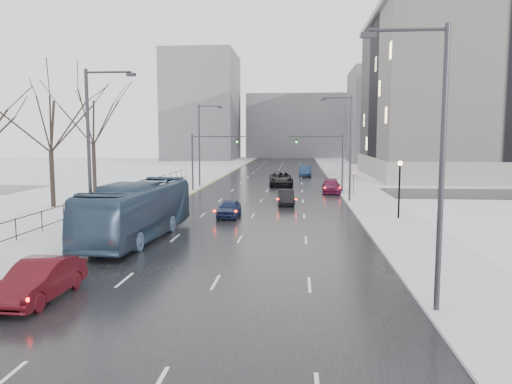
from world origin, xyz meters
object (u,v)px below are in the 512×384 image
(tree_park_d, at_px, (54,208))
(sedan_left_near, at_px, (39,280))
(streetlight_r_near, at_px, (436,155))
(sedan_center_near, at_px, (229,208))
(tree_park_e, at_px, (95,195))
(streetlight_l_far, at_px, (201,141))
(sedan_right_near, at_px, (286,197))
(bus, at_px, (138,210))
(lamppost_r_mid, at_px, (400,181))
(streetlight_r_mid, at_px, (348,143))
(mast_signal_right, at_px, (333,156))
(sedan_right_distant, at_px, (305,171))
(no_uturn_sign, at_px, (354,175))
(sedan_right_cross, at_px, (281,179))
(streetlight_l_near, at_px, (93,147))
(mast_signal_left, at_px, (202,155))
(sedan_right_far, at_px, (331,186))

(tree_park_d, relative_size, sedan_left_near, 2.67)
(streetlight_r_near, height_order, sedan_center_near, streetlight_r_near)
(tree_park_e, distance_m, streetlight_l_far, 14.01)
(sedan_right_near, bearing_deg, bus, -122.68)
(lamppost_r_mid, bearing_deg, sedan_right_near, 138.90)
(streetlight_r_near, height_order, streetlight_l_far, same)
(streetlight_r_mid, xyz_separation_m, mast_signal_right, (-0.84, 8.00, -1.51))
(lamppost_r_mid, height_order, sedan_center_near, lamppost_r_mid)
(bus, relative_size, sedan_right_distant, 2.42)
(no_uturn_sign, relative_size, sedan_right_distant, 0.53)
(tree_park_d, distance_m, no_uturn_sign, 28.88)
(sedan_center_near, distance_m, sedan_right_cross, 24.85)
(streetlight_l_far, bearing_deg, lamppost_r_mid, -48.94)
(streetlight_l_near, distance_m, sedan_center_near, 12.98)
(streetlight_l_near, distance_m, sedan_right_cross, 36.41)
(streetlight_l_far, distance_m, sedan_right_near, 18.62)
(streetlight_l_far, distance_m, no_uturn_sign, 19.41)
(mast_signal_right, xyz_separation_m, sedan_right_cross, (-5.95, 6.82, -3.21))
(tree_park_d, height_order, streetlight_l_far, streetlight_l_far)
(tree_park_d, distance_m, mast_signal_right, 29.05)
(sedan_center_near, bearing_deg, bus, -116.17)
(streetlight_r_mid, xyz_separation_m, sedan_right_near, (-5.75, -2.51, -4.91))
(mast_signal_right, relative_size, no_uturn_sign, 2.41)
(lamppost_r_mid, height_order, sedan_right_near, lamppost_r_mid)
(streetlight_l_near, height_order, mast_signal_left, streetlight_l_near)
(sedan_center_near, relative_size, sedan_right_near, 0.97)
(lamppost_r_mid, xyz_separation_m, sedan_right_distant, (-6.40, 40.03, -2.06))
(mast_signal_right, bearing_deg, sedan_right_far, -107.71)
(no_uturn_sign, xyz_separation_m, sedan_center_near, (-10.97, -13.83, -1.59))
(tree_park_d, xyz_separation_m, sedan_right_near, (20.21, 3.49, 0.71))
(tree_park_d, xyz_separation_m, streetlight_l_far, (9.63, 18.00, 5.62))
(tree_park_d, xyz_separation_m, tree_park_e, (-0.40, 10.00, 0.00))
(tree_park_d, height_order, sedan_right_cross, tree_park_d)
(sedan_right_near, bearing_deg, streetlight_r_mid, 19.36)
(sedan_right_far, bearing_deg, sedan_right_distant, 97.94)
(sedan_right_cross, distance_m, sedan_right_distant, 15.55)
(streetlight_r_near, height_order, sedan_right_far, streetlight_r_near)
(tree_park_d, relative_size, streetlight_r_mid, 1.25)
(streetlight_r_mid, distance_m, mast_signal_right, 8.18)
(streetlight_r_mid, distance_m, sedan_right_far, 9.08)
(streetlight_l_near, distance_m, sedan_right_far, 31.96)
(streetlight_r_near, xyz_separation_m, mast_signal_right, (-0.84, 38.00, -1.51))
(bus, bearing_deg, sedan_left_near, -87.08)
(tree_park_e, xyz_separation_m, sedan_right_distant, (22.80, 26.03, 0.89))
(streetlight_r_mid, distance_m, streetlight_l_far, 20.27)
(lamppost_r_mid, bearing_deg, mast_signal_right, 101.54)
(streetlight_l_near, relative_size, lamppost_r_mid, 2.34)
(streetlight_r_mid, bearing_deg, sedan_right_near, -156.43)
(lamppost_r_mid, xyz_separation_m, bus, (-17.18, -8.35, -1.17))
(mast_signal_left, relative_size, sedan_right_far, 1.32)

